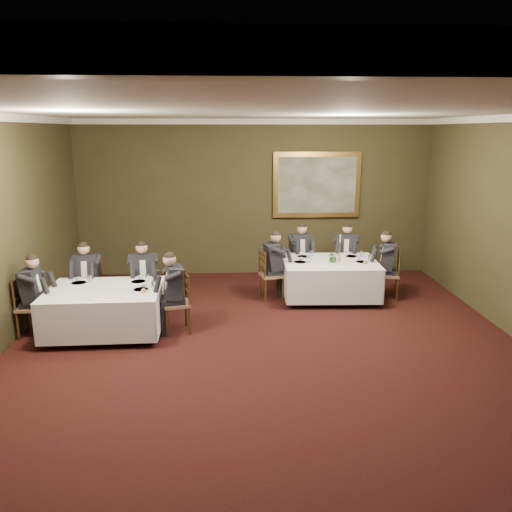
{
  "coord_description": "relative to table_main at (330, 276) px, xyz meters",
  "views": [
    {
      "loc": [
        -0.5,
        -6.29,
        3.25
      ],
      "look_at": [
        -0.11,
        2.02,
        1.15
      ],
      "focal_mm": 35.0,
      "sensor_mm": 36.0,
      "label": 1
    }
  ],
  "objects": [
    {
      "name": "chair_main_backleft",
      "position": [
        -0.47,
        0.96,
        -0.17
      ],
      "size": [
        0.51,
        0.5,
        1.0
      ],
      "rotation": [
        0.0,
        0.0,
        3.33
      ],
      "color": "olive",
      "rests_on": "ground"
    },
    {
      "name": "chair_main_endleft",
      "position": [
        -1.17,
        0.04,
        -0.17
      ],
      "size": [
        0.51,
        0.52,
        1.0
      ],
      "rotation": [
        0.0,
        0.0,
        -1.34
      ],
      "color": "olive",
      "rests_on": "ground"
    },
    {
      "name": "diner_sec_endleft",
      "position": [
        -5.16,
        -1.62,
        0.06
      ],
      "size": [
        0.48,
        0.42,
        1.35
      ],
      "rotation": [
        0.0,
        0.0,
        -1.56
      ],
      "color": "black",
      "rests_on": "chair_sec_endleft"
    },
    {
      "name": "chair_sec_backright",
      "position": [
        -3.54,
        -0.63,
        -0.17
      ],
      "size": [
        0.51,
        0.49,
        1.0
      ],
      "rotation": [
        0.0,
        0.0,
        3.32
      ],
      "color": "olive",
      "rests_on": "ground"
    },
    {
      "name": "diner_main_endleft",
      "position": [
        -1.16,
        0.04,
        0.06
      ],
      "size": [
        0.56,
        0.5,
        1.35
      ],
      "rotation": [
        0.0,
        0.0,
        -1.34
      ],
      "color": "black",
      "rests_on": "chair_main_endleft"
    },
    {
      "name": "diner_main_backright",
      "position": [
        0.53,
        0.92,
        0.06
      ],
      "size": [
        0.51,
        0.57,
        1.35
      ],
      "rotation": [
        0.0,
        0.0,
        2.87
      ],
      "color": "black",
      "rests_on": "chair_main_backright"
    },
    {
      "name": "chair_sec_backleft",
      "position": [
        -4.52,
        -0.65,
        -0.17
      ],
      "size": [
        0.45,
        0.43,
        1.0
      ],
      "rotation": [
        0.0,
        0.0,
        3.12
      ],
      "color": "olive",
      "rests_on": "ground"
    },
    {
      "name": "chair_sec_endleft",
      "position": [
        -5.17,
        -1.62,
        -0.17
      ],
      "size": [
        0.42,
        0.44,
        1.0
      ],
      "rotation": [
        0.0,
        0.0,
        -1.56
      ],
      "color": "olive",
      "rests_on": "ground"
    },
    {
      "name": "ground",
      "position": [
        -1.4,
        -3.08,
        -0.45
      ],
      "size": [
        10.0,
        10.0,
        0.0
      ],
      "primitive_type": "plane",
      "color": "black",
      "rests_on": "ground"
    },
    {
      "name": "chair_main_endright",
      "position": [
        1.17,
        -0.04,
        -0.17
      ],
      "size": [
        0.52,
        0.53,
        1.0
      ],
      "rotation": [
        0.0,
        0.0,
        1.3
      ],
      "color": "olive",
      "rests_on": "ground"
    },
    {
      "name": "candlestick",
      "position": [
        0.19,
        0.05,
        0.51
      ],
      "size": [
        0.08,
        0.08,
        0.53
      ],
      "color": "gold",
      "rests_on": "table_main"
    },
    {
      "name": "ceiling",
      "position": [
        -1.4,
        -3.08,
        3.05
      ],
      "size": [
        8.0,
        10.0,
        0.1
      ],
      "primitive_type": "cube",
      "color": "silver",
      "rests_on": "back_wall"
    },
    {
      "name": "chair_main_backright",
      "position": [
        0.53,
        0.93,
        -0.17
      ],
      "size": [
        0.54,
        0.52,
        1.0
      ],
      "rotation": [
        0.0,
        0.0,
        2.87
      ],
      "color": "olive",
      "rests_on": "ground"
    },
    {
      "name": "back_wall",
      "position": [
        -1.4,
        1.92,
        1.3
      ],
      "size": [
        8.0,
        0.1,
        3.5
      ],
      "primitive_type": "cube",
      "color": "#38331C",
      "rests_on": "ground"
    },
    {
      "name": "diner_sec_backleft",
      "position": [
        -4.52,
        -0.67,
        0.06
      ],
      "size": [
        0.43,
        0.49,
        1.35
      ],
      "rotation": [
        0.0,
        0.0,
        3.12
      ],
      "color": "black",
      "rests_on": "chair_sec_backleft"
    },
    {
      "name": "place_setting_table_main",
      "position": [
        -0.43,
        0.43,
        0.35
      ],
      "size": [
        0.33,
        0.31,
        0.14
      ],
      "color": "white",
      "rests_on": "table_main"
    },
    {
      "name": "crown_molding",
      "position": [
        -1.4,
        -3.08,
        2.99
      ],
      "size": [
        8.0,
        10.0,
        0.12
      ],
      "color": "white",
      "rests_on": "back_wall"
    },
    {
      "name": "diner_sec_backright",
      "position": [
        -3.53,
        -0.64,
        0.06
      ],
      "size": [
        0.48,
        0.54,
        1.35
      ],
      "rotation": [
        0.0,
        0.0,
        3.32
      ],
      "color": "black",
      "rests_on": "chair_sec_backright"
    },
    {
      "name": "table_main",
      "position": [
        0.0,
        0.0,
        0.0
      ],
      "size": [
        1.89,
        1.46,
        0.67
      ],
      "rotation": [
        0.0,
        0.0,
        -0.03
      ],
      "color": "black",
      "rests_on": "ground"
    },
    {
      "name": "place_setting_table_second",
      "position": [
        -4.46,
        -1.19,
        0.35
      ],
      "size": [
        0.33,
        0.31,
        0.14
      ],
      "color": "white",
      "rests_on": "table_second"
    },
    {
      "name": "diner_main_backleft",
      "position": [
        -0.46,
        0.95,
        0.06
      ],
      "size": [
        0.48,
        0.55,
        1.35
      ],
      "rotation": [
        0.0,
        0.0,
        3.33
      ],
      "color": "black",
      "rests_on": "chair_main_backleft"
    },
    {
      "name": "diner_sec_endright",
      "position": [
        -2.85,
        -1.56,
        0.06
      ],
      "size": [
        0.56,
        0.5,
        1.35
      ],
      "rotation": [
        0.0,
        0.0,
        1.8
      ],
      "color": "black",
      "rests_on": "chair_sec_endright"
    },
    {
      "name": "diner_main_endright",
      "position": [
        1.16,
        -0.04,
        0.06
      ],
      "size": [
        0.57,
        0.51,
        1.35
      ],
      "rotation": [
        0.0,
        0.0,
        1.3
      ],
      "color": "black",
      "rests_on": "chair_main_endright"
    },
    {
      "name": "chair_sec_endright",
      "position": [
        -2.84,
        -1.56,
        -0.17
      ],
      "size": [
        0.51,
        0.52,
        1.0
      ],
      "rotation": [
        0.0,
        0.0,
        1.8
      ],
      "color": "olive",
      "rests_on": "ground"
    },
    {
      "name": "painting",
      "position": [
        -0.0,
        1.86,
        1.61
      ],
      "size": [
        1.97,
        0.09,
        1.47
      ],
      "color": "gold",
      "rests_on": "back_wall"
    },
    {
      "name": "centerpiece",
      "position": [
        0.03,
        -0.1,
        0.44
      ],
      "size": [
        0.27,
        0.25,
        0.25
      ],
      "primitive_type": "imported",
      "rotation": [
        0.0,
        0.0,
        0.28
      ],
      "color": "#2D5926",
      "rests_on": "table_main"
    },
    {
      "name": "table_second",
      "position": [
        -4.0,
        -1.59,
        -0.0
      ],
      "size": [
        1.87,
        1.44,
        0.67
      ],
      "rotation": [
        0.0,
        0.0,
        0.02
      ],
      "color": "black",
      "rests_on": "ground"
    }
  ]
}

